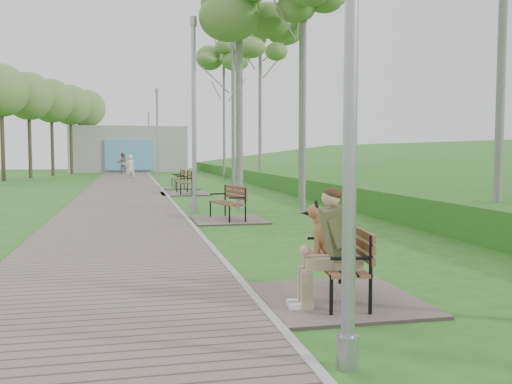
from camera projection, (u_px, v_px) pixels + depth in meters
walkway at (123, 197)px, 22.29m from camera, size 3.50×67.00×0.04m
kerb at (168, 196)px, 22.67m from camera, size 0.10×67.00×0.05m
embankment at (460, 195)px, 23.81m from camera, size 14.00×70.00×1.60m
building_north at (129, 149)px, 50.91m from camera, size 10.00×5.20×4.00m
bench_main at (333, 265)px, 6.78m from camera, size 1.84×2.04×1.60m
bench_second at (227, 213)px, 14.80m from camera, size 1.84×2.04×1.13m
bench_third at (184, 189)px, 23.92m from camera, size 2.00×2.22×1.23m
bench_far at (178, 184)px, 27.62m from camera, size 1.87×2.07×1.14m
lamp_post_near at (351, 91)px, 4.56m from camera, size 0.19×0.19×4.88m
lamp_post_second at (194, 122)px, 16.53m from camera, size 0.22×0.22×5.66m
lamp_post_third at (157, 139)px, 33.26m from camera, size 0.21×0.21×5.44m
lamp_post_far at (149, 144)px, 51.31m from camera, size 0.21×0.21×5.35m
pedestrian_near at (130, 168)px, 33.33m from camera, size 0.68×0.54×1.62m
pedestrian_far at (123, 163)px, 46.07m from camera, size 0.90×0.73×1.73m
birch_far_a at (260, 23)px, 29.62m from camera, size 2.93×2.93×10.81m
birch_far_b at (233, 40)px, 25.73m from camera, size 2.28×2.28×8.67m
birch_far_c at (224, 62)px, 35.62m from camera, size 2.54×2.54×9.42m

